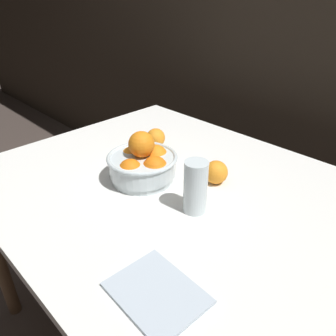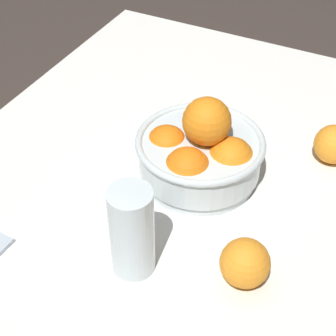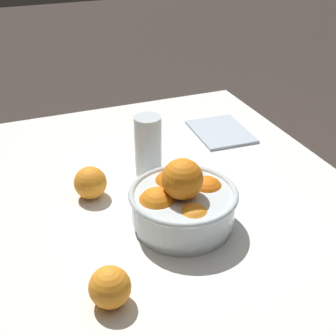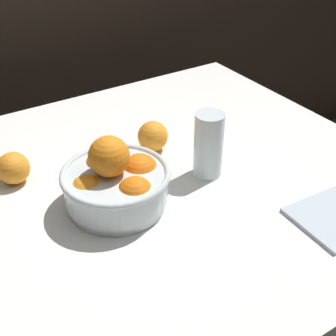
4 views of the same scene
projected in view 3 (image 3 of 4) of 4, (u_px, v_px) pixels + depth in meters
The scene contains 6 objects.
dining_table at pixel (153, 238), 1.05m from camera, with size 1.17×0.97×0.71m.
fruit_bowl at pixel (182, 203), 0.94m from camera, with size 0.22×0.22×0.16m.
juice_glass at pixel (148, 149), 1.11m from camera, with size 0.06×0.06×0.15m.
orange_loose_near_bowl at pixel (110, 287), 0.76m from camera, with size 0.07×0.07×0.07m, color orange.
orange_loose_front at pixel (90, 183), 1.04m from camera, with size 0.07×0.07×0.07m, color orange.
napkin at pixel (221, 132), 1.34m from camera, with size 0.19×0.15×0.01m, color silver.
Camera 3 is at (-0.78, 0.27, 1.30)m, focal length 50.00 mm.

